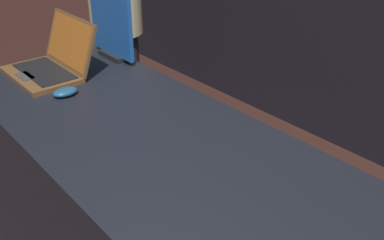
% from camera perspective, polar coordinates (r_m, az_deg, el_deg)
% --- Properties ---
extents(laptop_front, '(0.38, 0.32, 0.24)m').
position_cam_1_polar(laptop_front, '(2.11, -17.31, 7.10)').
color(laptop_front, brown).
rests_on(laptop_front, display_counter).
extents(mouse_front, '(0.07, 0.10, 0.03)m').
position_cam_1_polar(mouse_front, '(1.88, -15.79, 3.45)').
color(mouse_front, navy).
rests_on(mouse_front, display_counter).
extents(promo_stand_front, '(0.33, 0.07, 0.42)m').
position_cam_1_polar(promo_stand_front, '(2.20, -10.28, 12.62)').
color(promo_stand_front, black).
rests_on(promo_stand_front, display_counter).
extents(person_bystander, '(0.33, 0.33, 1.72)m').
position_cam_1_polar(person_bystander, '(2.93, -9.56, 12.21)').
color(person_bystander, '#282833').
rests_on(person_bystander, ground_plane).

